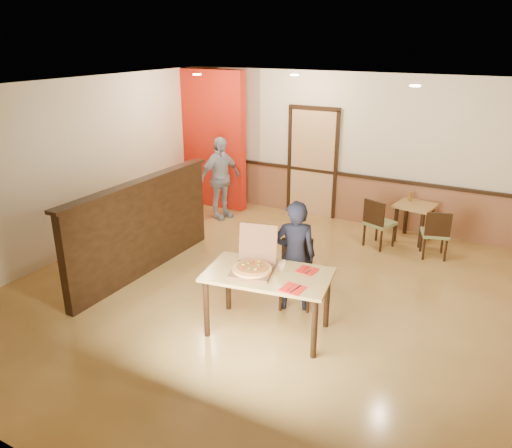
{
  "coord_description": "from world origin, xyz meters",
  "views": [
    {
      "loc": [
        2.81,
        -5.47,
        3.4
      ],
      "look_at": [
        -0.17,
        0.0,
        1.04
      ],
      "focal_mm": 35.0,
      "sensor_mm": 36.0,
      "label": 1
    }
  ],
  "objects": [
    {
      "name": "wall_left",
      "position": [
        -3.5,
        0.0,
        1.4
      ],
      "size": [
        0.0,
        7.0,
        7.0
      ],
      "primitive_type": "plane",
      "rotation": [
        1.57,
        0.0,
        1.57
      ],
      "color": "beige",
      "rests_on": "floor"
    },
    {
      "name": "passerby",
      "position": [
        -2.29,
        2.42,
        0.81
      ],
      "size": [
        0.69,
        1.02,
        1.61
      ],
      "primitive_type": "imported",
      "rotation": [
        0.0,
        0.0,
        1.23
      ],
      "color": "#9C9EA4",
      "rests_on": "floor"
    },
    {
      "name": "spot_a",
      "position": [
        -2.3,
        1.8,
        2.78
      ],
      "size": [
        0.14,
        0.14,
        0.02
      ],
      "primitive_type": "cylinder",
      "color": "#FFECB2",
      "rests_on": "ceiling"
    },
    {
      "name": "floor",
      "position": [
        0.0,
        0.0,
        0.0
      ],
      "size": [
        7.0,
        7.0,
        0.0
      ],
      "primitive_type": "plane",
      "color": "tan",
      "rests_on": "ground"
    },
    {
      "name": "booth_partition",
      "position": [
        -2.0,
        -0.2,
        0.74
      ],
      "size": [
        0.2,
        3.1,
        1.44
      ],
      "color": "black",
      "rests_on": "floor"
    },
    {
      "name": "chair_rail_back",
      "position": [
        0.0,
        3.45,
        0.92
      ],
      "size": [
        7.0,
        0.06,
        0.06
      ],
      "primitive_type": "cube",
      "color": "black",
      "rests_on": "wall_back"
    },
    {
      "name": "side_table",
      "position": [
        1.32,
        3.04,
        0.5
      ],
      "size": [
        0.72,
        0.72,
        0.67
      ],
      "rotation": [
        0.0,
        0.0,
        -0.17
      ],
      "color": "tan",
      "rests_on": "floor"
    },
    {
      "name": "napkin_near",
      "position": [
        0.83,
        -0.99,
        0.79
      ],
      "size": [
        0.26,
        0.26,
        0.01
      ],
      "rotation": [
        0.0,
        0.0,
        -0.08
      ],
      "color": "red",
      "rests_on": "main_table"
    },
    {
      "name": "spot_b",
      "position": [
        -0.8,
        2.5,
        2.78
      ],
      "size": [
        0.14,
        0.14,
        0.02
      ],
      "primitive_type": "cylinder",
      "color": "#FFECB2",
      "rests_on": "ceiling"
    },
    {
      "name": "napkin_far",
      "position": [
        0.79,
        -0.49,
        0.79
      ],
      "size": [
        0.24,
        0.24,
        0.01
      ],
      "rotation": [
        0.0,
        0.0,
        -0.08
      ],
      "color": "red",
      "rests_on": "main_table"
    },
    {
      "name": "side_chair_left",
      "position": [
        0.84,
        2.43,
        0.47
      ],
      "size": [
        0.55,
        0.55,
        0.86
      ],
      "rotation": [
        0.0,
        0.0,
        2.77
      ],
      "color": "olive",
      "rests_on": "floor"
    },
    {
      "name": "wainscot_back",
      "position": [
        0.0,
        3.47,
        0.45
      ],
      "size": [
        7.0,
        0.04,
        0.9
      ],
      "primitive_type": "cube",
      "color": "brown",
      "rests_on": "floor"
    },
    {
      "name": "wall_back",
      "position": [
        0.0,
        3.5,
        1.4
      ],
      "size": [
        7.0,
        0.0,
        7.0
      ],
      "primitive_type": "plane",
      "rotation": [
        1.57,
        0.0,
        0.0
      ],
      "color": "beige",
      "rests_on": "floor"
    },
    {
      "name": "red_accent_panel",
      "position": [
        -2.9,
        3.0,
        1.4
      ],
      "size": [
        1.6,
        0.2,
        2.78
      ],
      "primitive_type": "cube",
      "color": "red",
      "rests_on": "floor"
    },
    {
      "name": "ceiling",
      "position": [
        0.0,
        0.0,
        2.8
      ],
      "size": [
        7.0,
        7.0,
        0.0
      ],
      "primitive_type": "plane",
      "rotation": [
        3.14,
        0.0,
        0.0
      ],
      "color": "black",
      "rests_on": "wall_back"
    },
    {
      "name": "side_chair_right",
      "position": [
        1.78,
        2.43,
        0.45
      ],
      "size": [
        0.51,
        0.51,
        0.82
      ],
      "rotation": [
        0.0,
        0.0,
        3.46
      ],
      "color": "olive",
      "rests_on": "floor"
    },
    {
      "name": "diner",
      "position": [
        0.45,
        -0.11,
        0.75
      ],
      "size": [
        0.65,
        0.57,
        1.5
      ],
      "primitive_type": "imported",
      "rotation": [
        0.0,
        0.0,
        3.61
      ],
      "color": "black",
      "rests_on": "floor"
    },
    {
      "name": "pizza_box",
      "position": [
        0.23,
        -0.8,
        0.85
      ],
      "size": [
        0.59,
        0.65,
        0.5
      ],
      "rotation": [
        0.0,
        0.0,
        0.25
      ],
      "color": "brown",
      "rests_on": "main_table"
    },
    {
      "name": "pizza",
      "position": [
        0.24,
        -0.85,
        0.84
      ],
      "size": [
        0.48,
        0.48,
        0.03
      ],
      "primitive_type": "cylinder",
      "rotation": [
        0.0,
        0.0,
        0.03
      ],
      "color": "#DD9A50",
      "rests_on": "pizza_box"
    },
    {
      "name": "back_door",
      "position": [
        -0.8,
        3.46,
        1.05
      ],
      "size": [
        0.9,
        0.06,
        2.1
      ],
      "primitive_type": "cube",
      "color": "#DDAF71",
      "rests_on": "wall_back"
    },
    {
      "name": "condiment",
      "position": [
        1.18,
        3.18,
        0.74
      ],
      "size": [
        0.06,
        0.06,
        0.15
      ],
      "primitive_type": "cylinder",
      "color": "brown",
      "rests_on": "side_table"
    },
    {
      "name": "spot_c",
      "position": [
        1.4,
        1.5,
        2.78
      ],
      "size": [
        0.14,
        0.14,
        0.02
      ],
      "primitive_type": "cylinder",
      "color": "#FFECB2",
      "rests_on": "ceiling"
    },
    {
      "name": "main_table",
      "position": [
        0.41,
        -0.77,
        0.68
      ],
      "size": [
        1.58,
        1.06,
        0.79
      ],
      "rotation": [
        0.0,
        0.0,
        0.16
      ],
      "color": "tan",
      "rests_on": "floor"
    },
    {
      "name": "diner_chair",
      "position": [
        0.42,
        0.03,
        0.49
      ],
      "size": [
        0.56,
        0.56,
        0.89
      ],
      "rotation": [
        0.0,
        0.0,
        0.35
      ],
      "color": "olive",
      "rests_on": "floor"
    }
  ]
}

